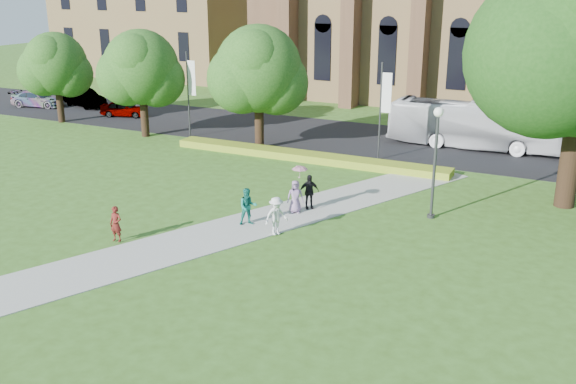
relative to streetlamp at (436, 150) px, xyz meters
The scene contains 20 objects.
ground 10.46m from the streetlamp, 139.09° to the right, with size 160.00×160.00×0.00m, color #37591A.
road 15.79m from the streetlamp, 119.05° to the left, with size 160.00×10.00×0.02m, color black.
footpath 9.86m from the streetlamp, 143.75° to the right, with size 3.20×30.00×0.04m, color #B2B2A8.
flower_hedge 12.02m from the streetlamp, 144.81° to the left, with size 18.00×1.40×0.45m, color gold.
streetlamp is the anchor object (origin of this frame).
street_tree_0 23.77m from the streetlamp, 161.57° to the left, with size 5.20×5.20×7.50m.
street_tree_1 15.81m from the streetlamp, 149.35° to the left, with size 5.60×5.60×8.05m.
street_tree_2 32.65m from the streetlamp, 164.90° to the left, with size 4.80×4.80×6.95m.
banner_pole_0 10.23m from the streetlamp, 121.76° to the left, with size 0.70×0.10×6.00m.
banner_pole_1 21.25m from the streetlamp, 155.83° to the left, with size 0.70×0.10×6.00m.
tour_coach 14.44m from the streetlamp, 93.22° to the left, with size 2.62×11.18×3.12m, color silver.
car_0 31.13m from the streetlamp, 156.51° to the left, with size 1.53×3.81×1.30m, color gray.
car_1 37.22m from the streetlamp, 157.59° to the left, with size 1.63×4.69×1.54m, color gray.
car_2 40.17m from the streetlamp, 161.96° to the left, with size 1.91×4.71×1.37m, color gray.
pedestrian_0 14.53m from the streetlamp, 142.05° to the right, with size 0.57×0.37×1.55m, color #5A1A14.
pedestrian_1 8.92m from the streetlamp, 147.31° to the right, with size 0.83×0.65×1.72m, color #166E5E.
pedestrian_2 7.93m from the streetlamp, 137.19° to the right, with size 1.10×0.63×1.70m, color silver.
pedestrian_3 6.30m from the streetlamp, 165.63° to the right, with size 1.00×0.42×1.71m, color black.
pedestrian_4 6.86m from the streetlamp, 159.54° to the right, with size 0.77×0.50×1.58m, color slate.
parasol 6.35m from the streetlamp, 159.83° to the right, with size 0.72×0.72×0.63m, color #D898A7.
Camera 1 is at (13.87, -21.83, 10.59)m, focal length 40.00 mm.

